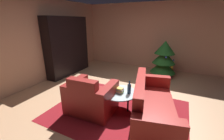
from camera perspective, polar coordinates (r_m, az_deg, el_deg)
ground_plane at (r=3.67m, az=3.02°, el=-12.06°), size 7.35×7.35×0.00m
wall_back at (r=6.15m, az=14.92°, el=12.53°), size 5.55×0.06×2.56m
wall_left at (r=4.95m, az=-27.83°, el=9.66°), size 0.06×6.24×2.56m
area_rug at (r=3.33m, az=2.46°, el=-15.50°), size 2.80×2.16×0.01m
bookshelf_unit at (r=5.59m, az=-15.93°, el=8.82°), size 0.39×1.82×2.02m
armchair_red at (r=3.20m, az=-8.25°, el=-10.80°), size 1.01×0.82×0.84m
couch_red at (r=2.93m, az=15.20°, el=-14.39°), size 1.08×1.88×0.89m
coffee_table at (r=3.20m, az=2.87°, el=-9.11°), size 0.76×0.76×0.42m
book_stack_on_table at (r=3.14m, az=2.75°, el=-7.96°), size 0.20×0.18×0.11m
bottle_on_table at (r=3.10m, az=6.72°, el=-7.20°), size 0.08×0.08×0.28m
decorated_tree at (r=5.35m, az=19.60°, el=4.29°), size 0.86×0.86×1.25m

